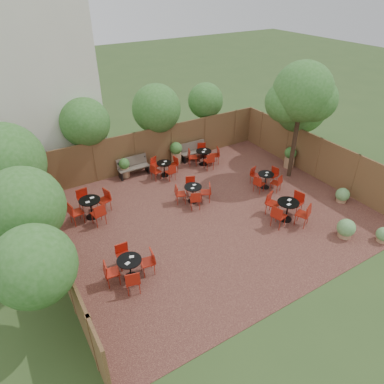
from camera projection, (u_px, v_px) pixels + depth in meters
ground at (210, 214)px, 14.25m from camera, size 80.00×80.00×0.00m
courtyard_paving at (210, 214)px, 14.25m from camera, size 12.00×10.00×0.02m
fence_back at (155, 147)px, 17.33m from camera, size 12.00×0.08×2.00m
fence_left at (54, 247)px, 11.08m from camera, size 0.08×10.00×2.00m
fence_right at (317, 158)px, 16.36m from camera, size 0.08×10.00×2.00m
neighbour_building at (33, 85)px, 15.92m from camera, size 5.00×4.00×8.00m
overhang_foliage at (133, 139)px, 13.99m from camera, size 15.85×10.30×2.76m
courtyard_tree at (302, 96)px, 14.84m from camera, size 2.73×2.63×5.35m
park_bench_left at (133, 166)px, 16.73m from camera, size 1.51×0.49×0.93m
park_bench_right at (193, 151)px, 18.22m from camera, size 1.47×0.51×0.90m
bistro_tables at (192, 196)px, 14.60m from camera, size 9.05×7.33×0.95m
planters at (161, 165)px, 16.61m from camera, size 11.90×3.95×1.13m
low_shrubs at (353, 219)px, 13.45m from camera, size 2.47×3.06×0.72m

